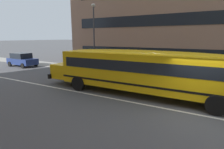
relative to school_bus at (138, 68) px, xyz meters
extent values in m
plane|color=#4C4C4F|center=(3.38, -1.53, -1.63)|extent=(400.00, 400.00, 0.00)
cube|color=gray|center=(3.38, 5.92, -1.63)|extent=(120.00, 3.00, 0.01)
cube|color=silver|center=(3.38, -1.53, -1.63)|extent=(110.00, 0.16, 0.01)
cube|color=yellow|center=(0.24, 0.00, -0.11)|extent=(10.53, 2.48, 2.10)
cube|color=yellow|center=(-5.78, -0.05, -0.63)|extent=(1.55, 2.02, 1.05)
cube|color=black|center=(-6.54, -0.06, -0.99)|extent=(0.21, 2.39, 0.34)
cube|color=black|center=(0.24, 0.00, 0.27)|extent=(9.90, 2.51, 0.61)
cube|color=black|center=(0.24, 0.00, -0.73)|extent=(10.55, 2.51, 0.11)
ellipsoid|color=yellow|center=(0.24, 0.00, 0.94)|extent=(10.11, 2.28, 0.34)
cylinder|color=red|center=(-3.14, 1.34, -0.21)|extent=(0.42, 0.42, 0.03)
cylinder|color=black|center=(-3.75, -1.23, -1.16)|extent=(0.96, 0.28, 0.96)
cylinder|color=black|center=(-3.77, 1.16, -1.16)|extent=(0.96, 0.28, 0.96)
cylinder|color=black|center=(4.24, -1.16, -1.16)|extent=(0.96, 0.28, 0.96)
cylinder|color=black|center=(4.22, 1.23, -1.16)|extent=(0.96, 0.28, 0.96)
cube|color=navy|center=(-16.12, 3.19, -0.98)|extent=(3.94, 1.79, 0.70)
cube|color=black|center=(-16.27, 3.19, -0.31)|extent=(2.24, 1.61, 0.64)
cylinder|color=black|center=(-14.80, 4.01, -1.33)|extent=(0.60, 0.19, 0.60)
cylinder|color=black|center=(-14.84, 2.31, -1.33)|extent=(0.60, 0.19, 0.60)
cylinder|color=black|center=(-17.40, 4.07, -1.33)|extent=(0.60, 0.19, 0.60)
cylinder|color=black|center=(-17.44, 2.37, -1.33)|extent=(0.60, 0.19, 0.60)
cylinder|color=#38383D|center=(-6.86, 5.22, 1.62)|extent=(0.14, 0.14, 6.50)
ellipsoid|color=silver|center=(-6.86, 5.22, 5.02)|extent=(0.44, 0.44, 0.30)
cube|color=black|center=(-1.34, 7.40, 0.29)|extent=(17.56, 0.04, 1.10)
cube|color=black|center=(-1.34, 7.40, 3.49)|extent=(17.56, 0.04, 1.10)
camera|label=1|loc=(3.69, -9.98, 1.86)|focal=27.91mm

